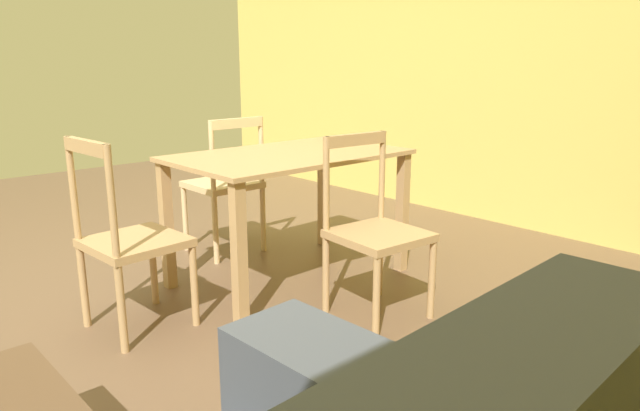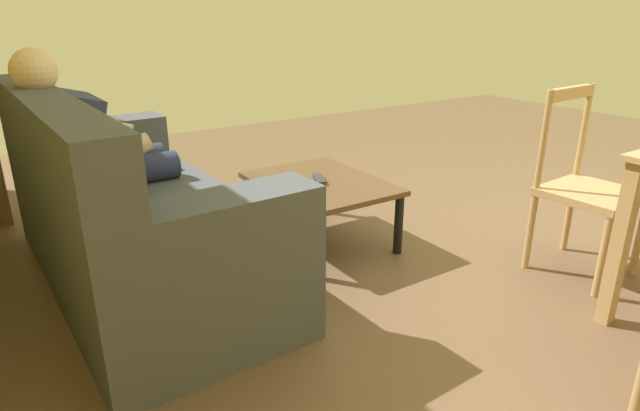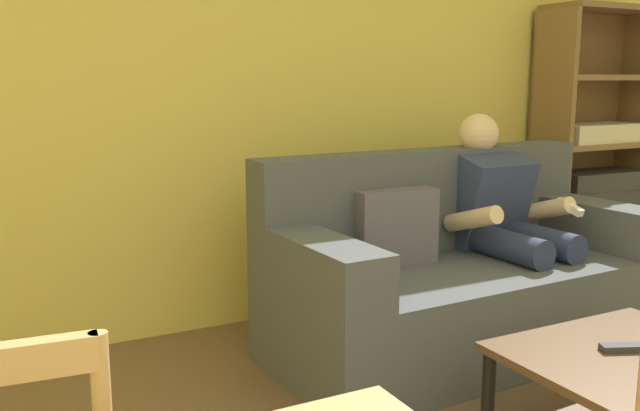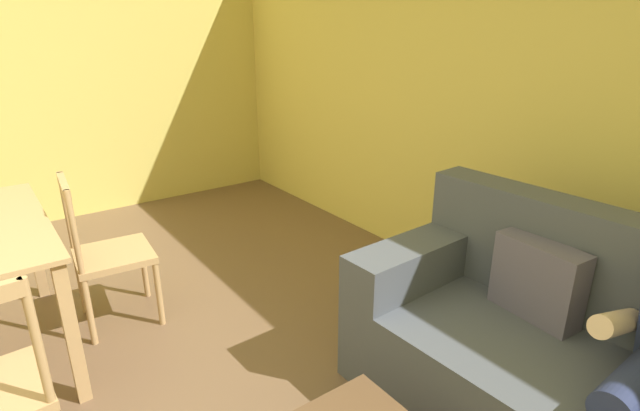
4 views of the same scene
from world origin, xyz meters
The scene contains 6 objects.
ground_plane centered at (0.00, 0.00, 0.00)m, with size 8.43×8.43×0.00m, color brown.
wall_side centered at (-3.21, 0.00, 1.26)m, with size 0.12×6.26×2.52m, color #D2BE5D.
dining_table centered at (-1.13, 0.25, 0.64)m, with size 1.31×0.81×0.76m.
dining_chair_near_wall centered at (-1.14, 0.92, 0.44)m, with size 0.45×0.45×0.92m.
dining_chair_facing_couch centered at (-0.15, 0.25, 0.45)m, with size 0.45×0.45×0.94m.
dining_chair_by_doorway centered at (-1.13, -0.43, 0.47)m, with size 0.42×0.42×0.92m.
Camera 1 is at (0.94, 2.78, 1.28)m, focal length 32.27 mm.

